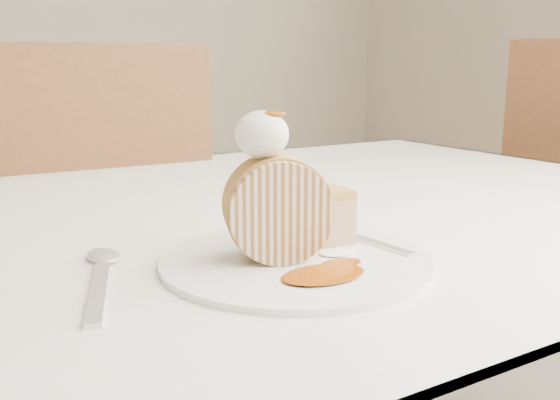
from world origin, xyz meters
TOP-DOWN VIEW (x-y plane):
  - table at (0.00, 0.20)m, footprint 1.40×0.90m
  - chair_far at (-0.04, 0.72)m, footprint 0.46×0.46m
  - plate at (-0.02, -0.02)m, footprint 0.26×0.26m
  - roulade_slice at (-0.03, -0.01)m, footprint 0.10×0.08m
  - cake_chunk at (0.03, 0.01)m, footprint 0.06×0.05m
  - whipped_cream at (-0.04, -0.01)m, footprint 0.05×0.05m
  - caramel_drizzle at (-0.04, -0.01)m, footprint 0.02×0.02m
  - caramel_pool at (-0.03, -0.07)m, footprint 0.08×0.06m
  - fork at (0.07, -0.02)m, footprint 0.03×0.14m
  - spoon at (-0.19, -0.00)m, footprint 0.08×0.16m

SIDE VIEW (x-z plane):
  - chair_far at x=-0.04m, z-range 0.07..1.03m
  - table at x=0.00m, z-range 0.29..1.04m
  - spoon at x=-0.19m, z-range 0.75..0.75m
  - plate at x=-0.02m, z-range 0.75..0.76m
  - fork at x=0.07m, z-range 0.76..0.76m
  - caramel_pool at x=-0.03m, z-range 0.76..0.76m
  - cake_chunk at x=0.03m, z-range 0.76..0.80m
  - roulade_slice at x=-0.03m, z-range 0.76..0.84m
  - whipped_cream at x=-0.04m, z-range 0.84..0.89m
  - caramel_drizzle at x=-0.04m, z-range 0.89..0.89m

